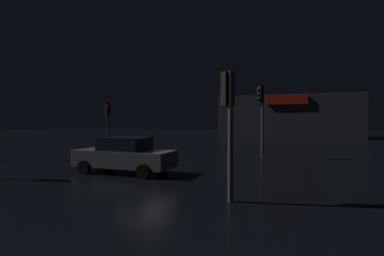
{
  "coord_description": "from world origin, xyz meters",
  "views": [
    {
      "loc": [
        7.43,
        -13.38,
        2.36
      ],
      "look_at": [
        -0.32,
        7.65,
        1.77
      ],
      "focal_mm": 27.47,
      "sensor_mm": 36.0,
      "label": 1
    }
  ],
  "objects": [
    {
      "name": "ground_plane",
      "position": [
        0.0,
        0.0,
        0.0
      ],
      "size": [
        120.0,
        120.0,
        0.0
      ],
      "primitive_type": "plane",
      "color": "black"
    },
    {
      "name": "store_building",
      "position": [
        5.84,
        30.75,
        2.89
      ],
      "size": [
        18.37,
        8.91,
        5.77
      ],
      "color": "#33383D",
      "rests_on": "ground"
    },
    {
      "name": "traffic_signal_opposite",
      "position": [
        5.48,
        -5.02,
        2.64
      ],
      "size": [
        0.42,
        0.42,
        3.76
      ],
      "color": "#595B60",
      "rests_on": "ground"
    },
    {
      "name": "traffic_signal_cross_left",
      "position": [
        -6.35,
        5.43,
        2.76
      ],
      "size": [
        0.43,
        0.41,
        3.69
      ],
      "color": "#595B60",
      "rests_on": "ground"
    },
    {
      "name": "traffic_signal_cross_right",
      "position": [
        5.14,
        5.27,
        3.19
      ],
      "size": [
        0.42,
        0.42,
        4.47
      ],
      "color": "#595B60",
      "rests_on": "ground"
    },
    {
      "name": "car_far",
      "position": [
        0.05,
        -2.12,
        0.8
      ],
      "size": [
        4.51,
        1.98,
        1.6
      ],
      "color": "slate",
      "rests_on": "ground"
    }
  ]
}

